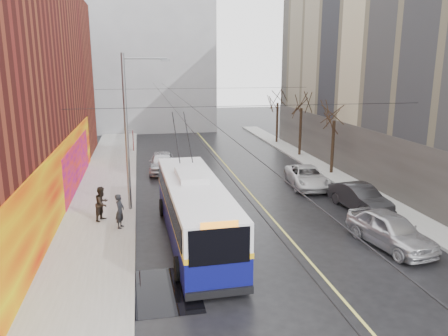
{
  "coord_description": "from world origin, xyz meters",
  "views": [
    {
      "loc": [
        -5.53,
        -14.9,
        8.41
      ],
      "look_at": [
        -1.13,
        7.8,
        2.88
      ],
      "focal_mm": 35.0,
      "sensor_mm": 36.0,
      "label": 1
    }
  ],
  "objects_px": {
    "pedestrian_a": "(120,211)",
    "parked_car_b": "(360,197)",
    "tree_near": "(335,110)",
    "following_car": "(162,162)",
    "parked_car_a": "(390,230)",
    "tree_mid": "(302,99)",
    "pedestrian_b": "(102,204)",
    "tree_far": "(278,95)",
    "parked_car_c": "(307,177)",
    "streetlight_pole": "(129,129)",
    "trolleybus": "(195,209)"
  },
  "relations": [
    {
      "from": "tree_near",
      "to": "pedestrian_a",
      "type": "xyz_separation_m",
      "value": [
        -15.74,
        -9.0,
        -3.93
      ]
    },
    {
      "from": "tree_far",
      "to": "parked_car_c",
      "type": "xyz_separation_m",
      "value": [
        -3.2,
        -16.98,
        -4.43
      ]
    },
    {
      "from": "tree_near",
      "to": "following_car",
      "type": "bearing_deg",
      "value": 165.98
    },
    {
      "from": "streetlight_pole",
      "to": "tree_mid",
      "type": "bearing_deg",
      "value": 40.65
    },
    {
      "from": "parked_car_a",
      "to": "tree_mid",
      "type": "bearing_deg",
      "value": 71.18
    },
    {
      "from": "tree_far",
      "to": "following_car",
      "type": "distance_m",
      "value": 17.39
    },
    {
      "from": "tree_near",
      "to": "parked_car_c",
      "type": "height_order",
      "value": "tree_near"
    },
    {
      "from": "parked_car_b",
      "to": "pedestrian_b",
      "type": "xyz_separation_m",
      "value": [
        -14.72,
        0.62,
        0.34
      ]
    },
    {
      "from": "trolleybus",
      "to": "following_car",
      "type": "bearing_deg",
      "value": 91.76
    },
    {
      "from": "tree_mid",
      "to": "pedestrian_b",
      "type": "height_order",
      "value": "tree_mid"
    },
    {
      "from": "trolleybus",
      "to": "parked_car_b",
      "type": "distance_m",
      "value": 10.5
    },
    {
      "from": "tree_near",
      "to": "trolleybus",
      "type": "distance_m",
      "value": 16.72
    },
    {
      "from": "tree_far",
      "to": "parked_car_a",
      "type": "height_order",
      "value": "tree_far"
    },
    {
      "from": "streetlight_pole",
      "to": "pedestrian_b",
      "type": "bearing_deg",
      "value": -133.15
    },
    {
      "from": "tree_near",
      "to": "parked_car_b",
      "type": "distance_m",
      "value": 9.54
    },
    {
      "from": "following_car",
      "to": "pedestrian_b",
      "type": "distance_m",
      "value": 11.56
    },
    {
      "from": "tree_far",
      "to": "following_car",
      "type": "height_order",
      "value": "tree_far"
    },
    {
      "from": "tree_mid",
      "to": "parked_car_b",
      "type": "xyz_separation_m",
      "value": [
        -2.0,
        -15.32,
        -4.5
      ]
    },
    {
      "from": "tree_near",
      "to": "tree_mid",
      "type": "xyz_separation_m",
      "value": [
        0.0,
        7.0,
        0.28
      ]
    },
    {
      "from": "tree_mid",
      "to": "tree_near",
      "type": "bearing_deg",
      "value": -90.0
    },
    {
      "from": "tree_mid",
      "to": "pedestrian_b",
      "type": "relative_size",
      "value": 3.55
    },
    {
      "from": "parked_car_b",
      "to": "following_car",
      "type": "height_order",
      "value": "following_car"
    },
    {
      "from": "parked_car_b",
      "to": "following_car",
      "type": "bearing_deg",
      "value": 125.49
    },
    {
      "from": "streetlight_pole",
      "to": "pedestrian_b",
      "type": "relative_size",
      "value": 4.78
    },
    {
      "from": "trolleybus",
      "to": "parked_car_c",
      "type": "bearing_deg",
      "value": 40.35
    },
    {
      "from": "tree_far",
      "to": "pedestrian_b",
      "type": "relative_size",
      "value": 3.49
    },
    {
      "from": "parked_car_b",
      "to": "parked_car_c",
      "type": "bearing_deg",
      "value": 94.71
    },
    {
      "from": "streetlight_pole",
      "to": "trolleybus",
      "type": "height_order",
      "value": "streetlight_pole"
    },
    {
      "from": "parked_car_a",
      "to": "parked_car_c",
      "type": "height_order",
      "value": "parked_car_a"
    },
    {
      "from": "tree_mid",
      "to": "tree_far",
      "type": "height_order",
      "value": "tree_mid"
    },
    {
      "from": "tree_near",
      "to": "pedestrian_b",
      "type": "bearing_deg",
      "value": -155.3
    },
    {
      "from": "tree_near",
      "to": "parked_car_a",
      "type": "distance_m",
      "value": 14.49
    },
    {
      "from": "parked_car_b",
      "to": "parked_car_c",
      "type": "xyz_separation_m",
      "value": [
        -1.2,
        5.33,
        -0.04
      ]
    },
    {
      "from": "trolleybus",
      "to": "tree_mid",
      "type": "bearing_deg",
      "value": 54.48
    },
    {
      "from": "streetlight_pole",
      "to": "tree_mid",
      "type": "distance_m",
      "value": 19.96
    },
    {
      "from": "trolleybus",
      "to": "pedestrian_b",
      "type": "xyz_separation_m",
      "value": [
        -4.6,
        3.3,
        -0.48
      ]
    },
    {
      "from": "tree_mid",
      "to": "trolleybus",
      "type": "relative_size",
      "value": 0.56
    },
    {
      "from": "parked_car_c",
      "to": "pedestrian_b",
      "type": "distance_m",
      "value": 14.32
    },
    {
      "from": "tree_mid",
      "to": "streetlight_pole",
      "type": "bearing_deg",
      "value": -139.35
    },
    {
      "from": "tree_mid",
      "to": "parked_car_b",
      "type": "bearing_deg",
      "value": -97.44
    },
    {
      "from": "following_car",
      "to": "pedestrian_a",
      "type": "relative_size",
      "value": 2.64
    },
    {
      "from": "pedestrian_a",
      "to": "parked_car_b",
      "type": "bearing_deg",
      "value": -70.91
    },
    {
      "from": "tree_far",
      "to": "tree_near",
      "type": "bearing_deg",
      "value": -90.0
    },
    {
      "from": "parked_car_a",
      "to": "parked_car_b",
      "type": "bearing_deg",
      "value": 67.05
    },
    {
      "from": "trolleybus",
      "to": "following_car",
      "type": "height_order",
      "value": "trolleybus"
    },
    {
      "from": "streetlight_pole",
      "to": "tree_mid",
      "type": "height_order",
      "value": "streetlight_pole"
    },
    {
      "from": "tree_near",
      "to": "tree_mid",
      "type": "bearing_deg",
      "value": 90.0
    },
    {
      "from": "tree_mid",
      "to": "parked_car_b",
      "type": "relative_size",
      "value": 1.47
    },
    {
      "from": "parked_car_b",
      "to": "tree_mid",
      "type": "bearing_deg",
      "value": 74.58
    },
    {
      "from": "pedestrian_b",
      "to": "parked_car_c",
      "type": "bearing_deg",
      "value": -40.85
    }
  ]
}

